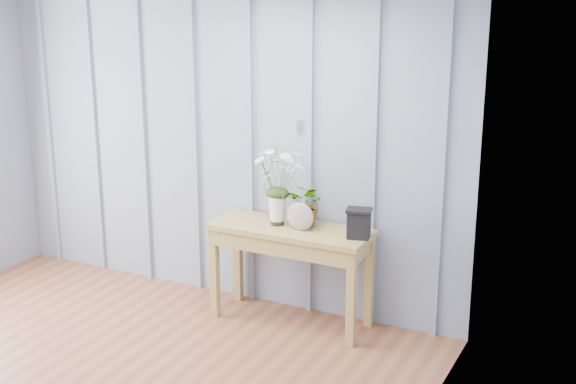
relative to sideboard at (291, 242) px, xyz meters
The scene contains 6 objects.
room_shell 1.87m from the sideboard, 123.46° to the right, with size 4.00×4.50×2.50m.
sideboard is the anchor object (origin of this frame).
daisy_vase 0.52m from the sideboard, behind, with size 0.44×0.34×0.62m.
spider_plant 0.30m from the sideboard, 38.11° to the left, with size 0.29×0.25×0.33m, color #1A3310.
felt_disc_vessel 0.24m from the sideboard, 21.60° to the right, with size 0.21×0.06×0.21m, color #7C465D.
carved_box 0.58m from the sideboard, ahead, with size 0.20×0.17×0.21m.
Camera 1 is at (3.13, -3.00, 2.64)m, focal length 50.00 mm.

